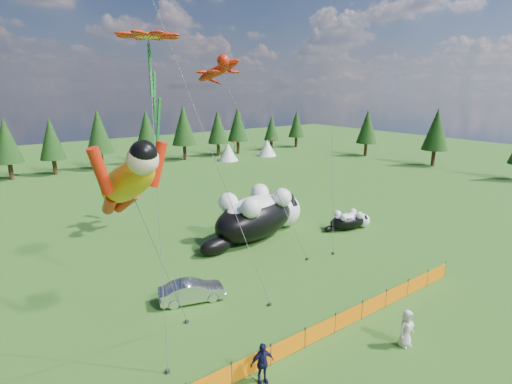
% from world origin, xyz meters
% --- Properties ---
extents(ground, '(160.00, 160.00, 0.00)m').
position_xyz_m(ground, '(0.00, 0.00, 0.00)').
color(ground, '#0E3D0B').
rests_on(ground, ground).
extents(safety_fence, '(22.06, 0.06, 1.10)m').
position_xyz_m(safety_fence, '(0.00, -3.00, 0.50)').
color(safety_fence, '#262626').
rests_on(safety_fence, ground).
extents(tree_line, '(90.00, 4.00, 8.00)m').
position_xyz_m(tree_line, '(0.00, 45.00, 4.00)').
color(tree_line, black).
rests_on(tree_line, ground).
extents(festival_tents, '(50.00, 3.20, 2.80)m').
position_xyz_m(festival_tents, '(11.00, 40.00, 1.40)').
color(festival_tents, white).
rests_on(festival_tents, ground).
extents(cat_large, '(10.68, 5.54, 3.90)m').
position_xyz_m(cat_large, '(5.78, 9.73, 1.85)').
color(cat_large, black).
rests_on(cat_large, ground).
extents(cat_small, '(4.33, 2.36, 1.59)m').
position_xyz_m(cat_small, '(13.03, 6.58, 0.76)').
color(cat_small, black).
rests_on(cat_small, ground).
extents(car, '(3.89, 2.28, 1.21)m').
position_xyz_m(car, '(-3.24, 3.85, 0.61)').
color(car, silver).
rests_on(car, ground).
extents(spectator_c, '(1.13, 0.72, 1.80)m').
position_xyz_m(spectator_c, '(-3.91, -3.60, 0.90)').
color(spectator_c, '#151539').
rests_on(spectator_c, ground).
extents(spectator_e, '(0.93, 0.64, 1.82)m').
position_xyz_m(spectator_e, '(2.90, -5.63, 0.91)').
color(spectator_e, silver).
rests_on(spectator_e, ground).
extents(superhero_kite, '(5.73, 5.59, 10.92)m').
position_xyz_m(superhero_kite, '(-7.98, -1.16, 8.52)').
color(superhero_kite, orange).
rests_on(superhero_kite, ground).
extents(gecko_kite, '(5.03, 13.13, 16.04)m').
position_xyz_m(gecko_kite, '(4.70, 13.67, 12.94)').
color(gecko_kite, red).
rests_on(gecko_kite, ground).
extents(flower_kite, '(3.04, 3.91, 13.87)m').
position_xyz_m(flower_kite, '(-5.79, 1.49, 13.51)').
color(flower_kite, red).
rests_on(flower_kite, ground).
extents(diamond_kite_a, '(4.63, 5.21, 17.80)m').
position_xyz_m(diamond_kite_a, '(-3.83, 5.48, 15.79)').
color(diamond_kite_a, '#0C44BB').
rests_on(diamond_kite_a, ground).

